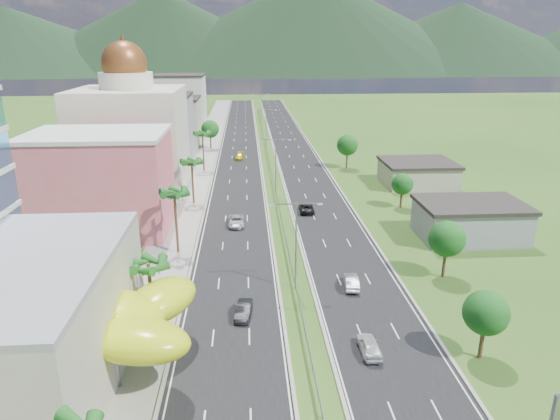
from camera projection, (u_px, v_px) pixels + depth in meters
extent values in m
plane|color=#2D5119|center=(305.00, 335.00, 50.78)|extent=(500.00, 500.00, 0.00)
cube|color=black|center=(239.00, 152.00, 135.43)|extent=(11.00, 260.00, 0.04)
cube|color=black|center=(294.00, 152.00, 136.39)|extent=(11.00, 260.00, 0.04)
cube|color=gray|center=(204.00, 153.00, 134.80)|extent=(7.00, 260.00, 0.12)
cube|color=gray|center=(270.00, 165.00, 118.69)|extent=(0.08, 216.00, 0.28)
cube|color=gray|center=(259.00, 111.00, 215.26)|extent=(0.10, 0.12, 0.70)
cylinder|color=gray|center=(296.00, 247.00, 58.49)|extent=(0.20, 0.20, 11.00)
cube|color=gray|center=(284.00, 204.00, 56.72)|extent=(2.88, 0.12, 0.12)
cube|color=gray|center=(309.00, 204.00, 56.90)|extent=(2.88, 0.12, 0.12)
cube|color=silver|center=(273.00, 205.00, 56.67)|extent=(0.60, 0.25, 0.18)
cube|color=silver|center=(320.00, 204.00, 57.02)|extent=(0.60, 0.25, 0.18)
cylinder|color=gray|center=(276.00, 167.00, 96.33)|extent=(0.20, 0.20, 11.00)
cube|color=gray|center=(268.00, 140.00, 94.55)|extent=(2.88, 0.12, 0.12)
cube|color=gray|center=(283.00, 139.00, 94.74)|extent=(2.88, 0.12, 0.12)
cube|color=silver|center=(261.00, 140.00, 94.50)|extent=(0.60, 0.25, 0.18)
cube|color=silver|center=(290.00, 140.00, 94.85)|extent=(0.60, 0.25, 0.18)
cylinder|color=gray|center=(266.00, 129.00, 138.90)|extent=(0.20, 0.20, 11.00)
cube|color=gray|center=(261.00, 110.00, 137.12)|extent=(2.88, 0.12, 0.12)
cube|color=gray|center=(271.00, 110.00, 137.30)|extent=(2.88, 0.12, 0.12)
cube|color=silver|center=(256.00, 110.00, 137.07)|extent=(0.60, 0.25, 0.18)
cube|color=silver|center=(276.00, 110.00, 137.42)|extent=(0.60, 0.25, 0.18)
cylinder|color=gray|center=(261.00, 109.00, 181.46)|extent=(0.20, 0.20, 11.00)
cube|color=gray|center=(257.00, 94.00, 179.68)|extent=(2.88, 0.12, 0.12)
cube|color=gray|center=(265.00, 94.00, 179.87)|extent=(2.88, 0.12, 0.12)
cube|color=silver|center=(253.00, 94.00, 179.63)|extent=(0.60, 0.25, 0.18)
cube|color=silver|center=(268.00, 94.00, 179.98)|extent=(0.60, 0.25, 0.18)
cylinder|color=gray|center=(53.00, 337.00, 46.71)|extent=(0.50, 0.50, 4.00)
cylinder|color=gray|center=(117.00, 367.00, 42.43)|extent=(0.50, 0.50, 4.00)
cylinder|color=gray|center=(56.00, 393.00, 39.34)|extent=(0.50, 0.50, 4.00)
cylinder|color=gray|center=(151.00, 334.00, 47.29)|extent=(0.50, 0.50, 4.00)
cube|color=#D8595E|center=(102.00, 184.00, 76.86)|extent=(20.00, 15.00, 15.00)
cube|color=beige|center=(132.00, 141.00, 97.83)|extent=(20.00, 20.00, 20.00)
cylinder|color=beige|center=(126.00, 80.00, 94.17)|extent=(10.00, 10.00, 3.00)
sphere|color=brown|center=(125.00, 64.00, 93.22)|extent=(8.40, 8.40, 8.40)
cube|color=gray|center=(159.00, 130.00, 122.17)|extent=(16.00, 15.00, 16.00)
cube|color=#A49E87|center=(171.00, 122.00, 143.46)|extent=(16.00, 15.00, 13.00)
cube|color=silver|center=(180.00, 104.00, 164.42)|extent=(16.00, 15.00, 18.00)
cube|color=gray|center=(470.00, 222.00, 75.44)|extent=(15.00, 10.00, 5.00)
cube|color=#A49E87|center=(418.00, 174.00, 104.04)|extent=(14.00, 12.00, 4.40)
cylinder|color=#47301C|center=(151.00, 297.00, 50.48)|extent=(0.36, 0.36, 7.50)
cylinder|color=#47301C|center=(176.00, 223.00, 69.16)|extent=(0.36, 0.36, 9.00)
cylinder|color=#47301C|center=(193.00, 183.00, 91.08)|extent=(0.36, 0.36, 8.00)
cylinder|color=#47301C|center=(203.00, 152.00, 114.60)|extent=(0.36, 0.36, 8.80)
cylinder|color=#47301C|center=(211.00, 140.00, 138.87)|extent=(0.40, 0.40, 4.90)
sphere|color=#1C5A1C|center=(210.00, 129.00, 137.87)|extent=(4.90, 4.90, 4.90)
cylinder|color=#47301C|center=(482.00, 338.00, 46.42)|extent=(0.40, 0.40, 4.20)
sphere|color=#1C5A1C|center=(486.00, 313.00, 45.56)|extent=(4.20, 4.20, 4.20)
cylinder|color=#47301C|center=(444.00, 260.00, 62.63)|extent=(0.40, 0.40, 4.55)
sphere|color=#1C5A1C|center=(447.00, 239.00, 61.70)|extent=(4.55, 4.55, 4.55)
cylinder|color=#47301C|center=(401.00, 197.00, 89.42)|extent=(0.40, 0.40, 3.85)
sphere|color=#1C5A1C|center=(402.00, 184.00, 88.64)|extent=(3.85, 3.85, 3.85)
cylinder|color=#47301C|center=(347.00, 158.00, 117.38)|extent=(0.40, 0.40, 4.90)
sphere|color=#1C5A1C|center=(347.00, 145.00, 116.38)|extent=(4.90, 4.90, 4.90)
imported|color=black|center=(244.00, 310.00, 53.90)|extent=(2.09, 4.53, 1.44)
imported|color=#A9ADB1|center=(236.00, 221.00, 80.88)|extent=(2.47, 5.32, 1.47)
imported|color=gold|center=(240.00, 156.00, 127.26)|extent=(2.48, 5.18, 1.46)
imported|color=silver|center=(369.00, 346.00, 47.54)|extent=(1.82, 4.50, 1.53)
imported|color=#999CA0|center=(351.00, 281.00, 60.35)|extent=(2.13, 4.74, 1.51)
imported|color=black|center=(306.00, 208.00, 87.45)|extent=(2.64, 5.43, 1.49)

